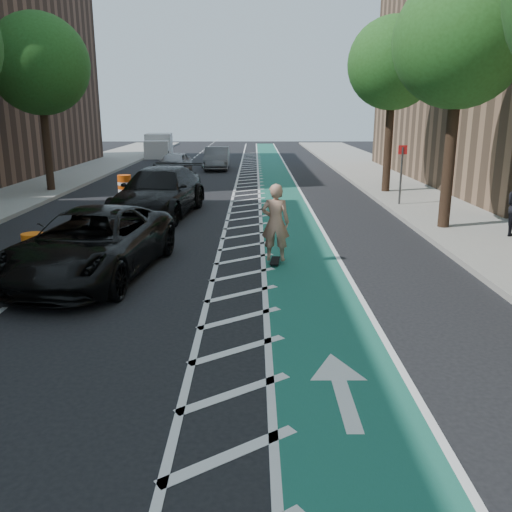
{
  "coord_description": "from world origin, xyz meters",
  "views": [
    {
      "loc": [
        1.77,
        -9.56,
        3.8
      ],
      "look_at": [
        1.8,
        0.46,
        1.1
      ],
      "focal_mm": 38.0,
      "sensor_mm": 36.0,
      "label": 1
    }
  ],
  "objects_px": {
    "skateboarder": "(275,222)",
    "suv_far": "(159,192)",
    "barrel_a": "(34,253)",
    "suv_near": "(92,243)"
  },
  "relations": [
    {
      "from": "skateboarder",
      "to": "suv_far",
      "type": "xyz_separation_m",
      "value": [
        -4.04,
        6.58,
        -0.21
      ]
    },
    {
      "from": "skateboarder",
      "to": "barrel_a",
      "type": "relative_size",
      "value": 2.13
    },
    {
      "from": "suv_near",
      "to": "barrel_a",
      "type": "bearing_deg",
      "value": 170.48
    },
    {
      "from": "skateboarder",
      "to": "barrel_a",
      "type": "height_order",
      "value": "skateboarder"
    },
    {
      "from": "skateboarder",
      "to": "suv_far",
      "type": "distance_m",
      "value": 7.72
    },
    {
      "from": "skateboarder",
      "to": "barrel_a",
      "type": "bearing_deg",
      "value": 11.7
    },
    {
      "from": "suv_far",
      "to": "barrel_a",
      "type": "bearing_deg",
      "value": -97.42
    },
    {
      "from": "suv_far",
      "to": "barrel_a",
      "type": "height_order",
      "value": "suv_far"
    },
    {
      "from": "skateboarder",
      "to": "suv_near",
      "type": "relative_size",
      "value": 0.34
    },
    {
      "from": "skateboarder",
      "to": "suv_far",
      "type": "bearing_deg",
      "value": -51.81
    }
  ]
}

